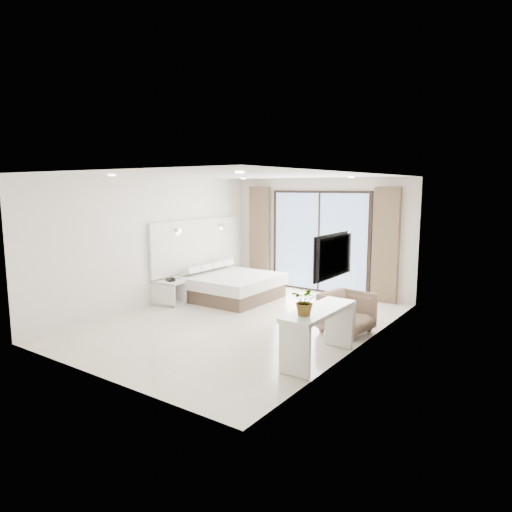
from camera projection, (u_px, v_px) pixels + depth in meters
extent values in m
plane|color=beige|center=(243.00, 322.00, 8.52)|extent=(6.20, 6.20, 0.00)
cube|color=silver|center=(320.00, 236.00, 10.83)|extent=(4.60, 0.02, 2.70)
cube|color=silver|center=(97.00, 278.00, 5.80)|extent=(4.60, 0.02, 2.70)
cube|color=silver|center=(155.00, 242.00, 9.61)|extent=(0.02, 6.20, 2.70)
cube|color=silver|center=(362.00, 262.00, 7.01)|extent=(0.02, 6.20, 2.70)
cube|color=white|center=(242.00, 175.00, 8.11)|extent=(4.60, 6.20, 0.02)
cube|color=silver|center=(198.00, 245.00, 10.67)|extent=(0.08, 3.00, 1.20)
cube|color=black|center=(334.00, 256.00, 6.27)|extent=(0.06, 1.00, 0.58)
cube|color=black|center=(331.00, 256.00, 6.29)|extent=(0.02, 1.04, 0.62)
cube|color=black|center=(319.00, 242.00, 10.83)|extent=(2.56, 0.04, 2.42)
cube|color=#8BAADE|center=(319.00, 242.00, 10.80)|extent=(2.40, 0.01, 2.30)
cube|color=brown|center=(260.00, 236.00, 11.66)|extent=(0.55, 0.14, 2.50)
cube|color=brown|center=(386.00, 245.00, 9.80)|extent=(0.55, 0.14, 2.50)
cylinder|color=white|center=(112.00, 175.00, 7.39)|extent=(0.12, 0.12, 0.02)
cylinder|color=white|center=(240.00, 172.00, 5.92)|extent=(0.12, 0.12, 0.02)
cylinder|color=white|center=(243.00, 179.00, 10.31)|extent=(0.12, 0.12, 0.02)
cylinder|color=white|center=(351.00, 177.00, 8.84)|extent=(0.12, 0.12, 0.02)
cube|color=brown|center=(230.00, 292.00, 10.29)|extent=(1.87, 1.78, 0.30)
cube|color=white|center=(230.00, 280.00, 10.25)|extent=(1.94, 1.85, 0.24)
cube|color=silver|center=(191.00, 273.00, 10.09)|extent=(0.28, 0.37, 0.14)
cube|color=silver|center=(203.00, 270.00, 10.41)|extent=(0.28, 0.37, 0.14)
cube|color=silver|center=(214.00, 267.00, 10.75)|extent=(0.28, 0.37, 0.14)
cube|color=silver|center=(225.00, 265.00, 11.07)|extent=(0.28, 0.37, 0.14)
cube|color=silver|center=(169.00, 282.00, 9.66)|extent=(0.64, 0.56, 0.05)
cube|color=silver|center=(170.00, 303.00, 9.73)|extent=(0.64, 0.56, 0.05)
cube|color=silver|center=(162.00, 295.00, 9.53)|extent=(0.57, 0.15, 0.47)
cube|color=silver|center=(176.00, 291.00, 9.87)|extent=(0.57, 0.15, 0.47)
cube|color=black|center=(171.00, 280.00, 9.61)|extent=(0.22, 0.19, 0.06)
cube|color=silver|center=(319.00, 311.00, 6.51)|extent=(0.48, 1.53, 0.06)
cube|color=silver|center=(295.00, 351.00, 6.01)|extent=(0.46, 0.06, 0.71)
cube|color=silver|center=(339.00, 325.00, 7.13)|extent=(0.46, 0.06, 0.71)
imported|color=#33662D|center=(306.00, 304.00, 6.16)|extent=(0.37, 0.41, 0.31)
imported|color=#997A64|center=(347.00, 311.00, 7.83)|extent=(0.82, 0.86, 0.78)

